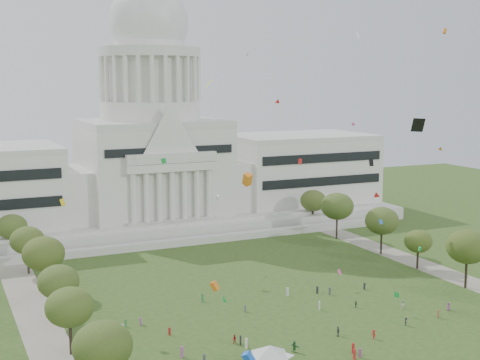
{
  "coord_description": "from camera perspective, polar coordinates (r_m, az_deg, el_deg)",
  "views": [
    {
      "loc": [
        -64.5,
        -94.92,
        47.1
      ],
      "look_at": [
        0.0,
        45.0,
        24.0
      ],
      "focal_mm": 50.0,
      "sensor_mm": 36.0,
      "label": 1
    }
  ],
  "objects": [
    {
      "name": "ground",
      "position": [
        124.05,
        9.0,
        -13.9
      ],
      "size": [
        400.0,
        400.0,
        0.0
      ],
      "primitive_type": "plane",
      "color": "#2F4A1B",
      "rests_on": "ground"
    },
    {
      "name": "capitol",
      "position": [
        219.67,
        -7.51,
        1.97
      ],
      "size": [
        160.0,
        64.5,
        91.3
      ],
      "color": "beige",
      "rests_on": "ground"
    },
    {
      "name": "path_left",
      "position": [
        134.52,
        -16.49,
        -12.33
      ],
      "size": [
        8.0,
        160.0,
        0.04
      ],
      "primitive_type": "cube",
      "color": "gray",
      "rests_on": "ground"
    },
    {
      "name": "path_right",
      "position": [
        174.58,
        16.75,
        -7.49
      ],
      "size": [
        8.0,
        160.0,
        0.04
      ],
      "primitive_type": "cube",
      "color": "gray",
      "rests_on": "ground"
    },
    {
      "name": "row_tree_l_1",
      "position": [
        101.63,
        -11.65,
        -13.7
      ],
      "size": [
        8.86,
        8.86,
        12.59
      ],
      "color": "black",
      "rests_on": "ground"
    },
    {
      "name": "row_tree_l_2",
      "position": [
        120.26,
        -14.35,
        -10.47
      ],
      "size": [
        8.42,
        8.42,
        11.97
      ],
      "color": "black",
      "rests_on": "ground"
    },
    {
      "name": "row_tree_r_2",
      "position": [
        160.73,
        18.83,
        -5.41
      ],
      "size": [
        9.55,
        9.55,
        13.58
      ],
      "color": "black",
      "rests_on": "ground"
    },
    {
      "name": "row_tree_l_3",
      "position": [
        136.12,
        -15.24,
        -8.38
      ],
      "size": [
        8.12,
        8.12,
        11.55
      ],
      "color": "black",
      "rests_on": "ground"
    },
    {
      "name": "row_tree_r_3",
      "position": [
        173.8,
        14.97,
        -5.08
      ],
      "size": [
        7.01,
        7.01,
        9.98
      ],
      "color": "black",
      "rests_on": "ground"
    },
    {
      "name": "row_tree_l_4",
      "position": [
        153.46,
        -16.42,
        -6.05
      ],
      "size": [
        9.29,
        9.29,
        13.21
      ],
      "color": "black",
      "rests_on": "ground"
    },
    {
      "name": "row_tree_r_4",
      "position": [
        185.42,
        12.02,
        -3.43
      ],
      "size": [
        9.19,
        9.19,
        13.06
      ],
      "color": "black",
      "rests_on": "ground"
    },
    {
      "name": "row_tree_l_5",
      "position": [
        171.47,
        -17.7,
        -4.92
      ],
      "size": [
        8.33,
        8.33,
        11.85
      ],
      "color": "black",
      "rests_on": "ground"
    },
    {
      "name": "row_tree_r_5",
      "position": [
        200.76,
        8.3,
        -2.23
      ],
      "size": [
        9.82,
        9.82,
        13.96
      ],
      "color": "black",
      "rests_on": "ground"
    },
    {
      "name": "row_tree_l_6",
      "position": [
        188.94,
        -18.89,
        -3.8
      ],
      "size": [
        8.19,
        8.19,
        11.64
      ],
      "color": "black",
      "rests_on": "ground"
    },
    {
      "name": "row_tree_r_6",
      "position": [
        217.25,
        6.26,
        -1.76
      ],
      "size": [
        8.42,
        8.42,
        11.97
      ],
      "color": "black",
      "rests_on": "ground"
    },
    {
      "name": "event_tent",
      "position": [
        112.31,
        2.58,
        -14.35
      ],
      "size": [
        10.57,
        10.57,
        4.46
      ],
      "color": "#4C4C4C",
      "rests_on": "ground"
    },
    {
      "name": "person_0",
      "position": [
        146.7,
        17.37,
        -10.26
      ],
      "size": [
        0.8,
        0.96,
        1.67
      ],
      "primitive_type": "imported",
      "rotation": [
        0.0,
        0.0,
        5.11
      ],
      "color": "#994C8C",
      "rests_on": "ground"
    },
    {
      "name": "person_2",
      "position": [
        145.2,
        13.74,
        -10.3
      ],
      "size": [
        0.96,
        0.78,
        1.71
      ],
      "primitive_type": "imported",
      "rotation": [
        0.0,
        0.0,
        0.37
      ],
      "color": "silver",
      "rests_on": "ground"
    },
    {
      "name": "person_3",
      "position": [
        128.06,
        11.32,
        -12.8
      ],
      "size": [
        0.67,
        1.18,
        1.77
      ],
      "primitive_type": "imported",
      "rotation": [
        0.0,
        0.0,
        4.79
      ],
      "color": "#B21E1E",
      "rests_on": "ground"
    },
    {
      "name": "person_4",
      "position": [
        128.28,
        8.36,
        -12.65
      ],
      "size": [
        0.74,
        1.18,
        1.9
      ],
      "primitive_type": "imported",
      "rotation": [
        0.0,
        0.0,
        4.59
      ],
      "color": "#4C4C51",
      "rests_on": "ground"
    },
    {
      "name": "person_5",
      "position": [
        120.46,
        4.67,
        -14.0
      ],
      "size": [
        1.41,
        2.03,
        2.03
      ],
      "primitive_type": "imported",
      "rotation": [
        0.0,
        0.0,
        1.96
      ],
      "color": "#33723F",
      "rests_on": "ground"
    },
    {
      "name": "person_8",
      "position": [
        123.81,
        -0.5,
        -13.42
      ],
      "size": [
        0.93,
        0.74,
        1.66
      ],
      "primitive_type": "imported",
      "rotation": [
        0.0,
        0.0,
        2.8
      ],
      "color": "#B21E1E",
      "rests_on": "ground"
    },
    {
      "name": "person_9",
      "position": [
        135.91,
        13.97,
        -11.64
      ],
      "size": [
        0.88,
        1.18,
        1.64
      ],
      "primitive_type": "imported",
      "rotation": [
        0.0,
        0.0,
        1.22
      ],
      "color": "#26262B",
      "rests_on": "ground"
    },
    {
      "name": "person_10",
      "position": [
        143.94,
        9.86,
        -10.4
      ],
      "size": [
        0.62,
        0.92,
        1.44
      ],
      "primitive_type": "imported",
      "rotation": [
        0.0,
        0.0,
        1.36
      ],
      "color": "#26262B",
      "rests_on": "ground"
    },
    {
      "name": "distant_crowd",
      "position": [
        129.35,
        1.23,
        -12.42
      ],
      "size": [
        64.44,
        39.1,
        1.92
      ],
      "color": "olive",
      "rests_on": "ground"
    },
    {
      "name": "kite_swarm",
      "position": [
        125.25,
        9.17,
        -0.38
      ],
      "size": [
        84.11,
        96.61,
        58.81
      ],
      "color": "#E54C8C",
      "rests_on": "ground"
    }
  ]
}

